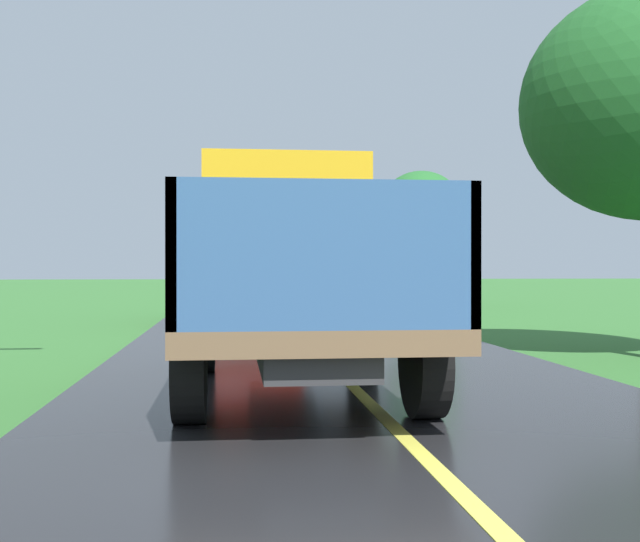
% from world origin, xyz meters
% --- Properties ---
extents(banana_truck_near, '(2.38, 5.82, 2.80)m').
position_xyz_m(banana_truck_near, '(-0.68, 9.96, 1.46)').
color(banana_truck_near, '#2D2D30').
rests_on(banana_truck_near, road_surface).
extents(banana_truck_far, '(2.38, 5.81, 2.80)m').
position_xyz_m(banana_truck_far, '(-0.85, 22.60, 1.47)').
color(banana_truck_far, '#2D2D30').
rests_on(banana_truck_far, road_surface).
extents(roadside_tree_near_left, '(3.05, 3.05, 5.04)m').
position_xyz_m(roadside_tree_near_left, '(5.60, 28.95, 3.65)').
color(roadside_tree_near_left, '#4C3823').
rests_on(roadside_tree_near_left, ground).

